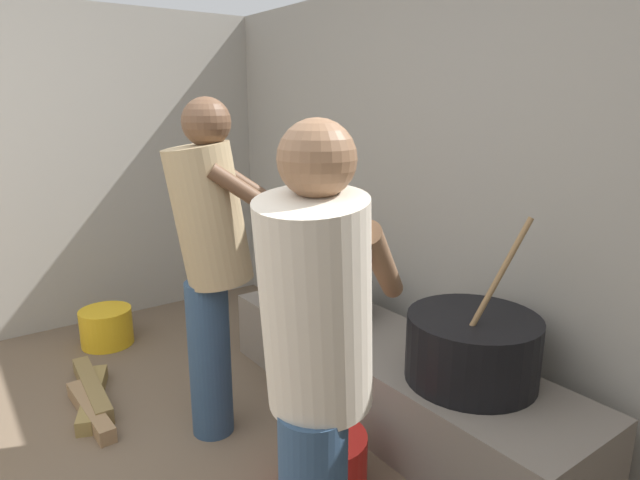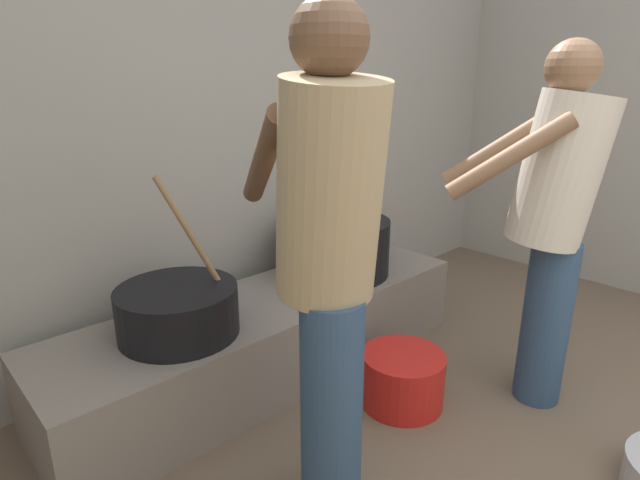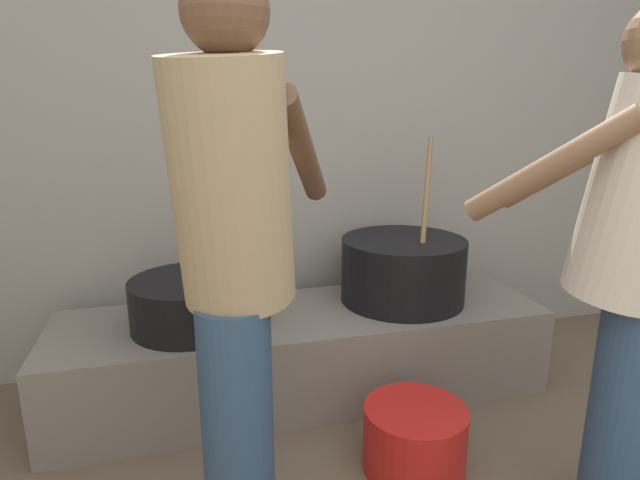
% 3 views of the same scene
% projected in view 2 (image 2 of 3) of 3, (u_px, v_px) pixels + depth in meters
% --- Properties ---
extents(block_enclosure_rear, '(5.00, 0.20, 2.23)m').
position_uv_depth(block_enclosure_rear, '(223.00, 136.00, 2.63)').
color(block_enclosure_rear, '#9E998E').
rests_on(block_enclosure_rear, ground_plane).
extents(hearth_ledge, '(2.15, 0.60, 0.39)m').
position_uv_depth(hearth_ledge, '(270.00, 335.00, 2.47)').
color(hearth_ledge, slate).
rests_on(hearth_ledge, ground_plane).
extents(cooking_pot_main, '(0.57, 0.57, 0.75)m').
position_uv_depth(cooking_pot_main, '(336.00, 246.00, 2.70)').
color(cooking_pot_main, black).
rests_on(cooking_pot_main, hearth_ledge).
extents(cooking_pot_secondary, '(0.49, 0.49, 0.66)m').
position_uv_depth(cooking_pot_secondary, '(178.00, 310.00, 2.04)').
color(cooking_pot_secondary, black).
rests_on(cooking_pot_secondary, hearth_ledge).
extents(cook_in_tan_shirt, '(0.57, 0.74, 1.60)m').
position_uv_depth(cook_in_tan_shirt, '(329.00, 250.00, 1.46)').
color(cook_in_tan_shirt, navy).
rests_on(cook_in_tan_shirt, ground_plane).
extents(cook_in_cream_shirt, '(0.64, 0.71, 1.54)m').
position_uv_depth(cook_in_cream_shirt, '(554.00, 211.00, 2.05)').
color(cook_in_cream_shirt, navy).
rests_on(cook_in_cream_shirt, ground_plane).
extents(bucket_red_plastic, '(0.37, 0.37, 0.24)m').
position_uv_depth(bucket_red_plastic, '(402.00, 379.00, 2.23)').
color(bucket_red_plastic, red).
rests_on(bucket_red_plastic, ground_plane).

